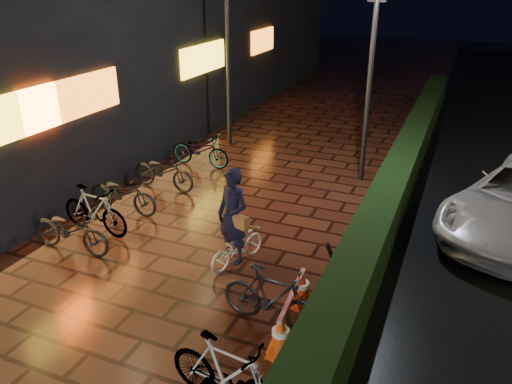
% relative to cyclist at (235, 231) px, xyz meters
% --- Properties ---
extents(ground, '(80.00, 80.00, 0.00)m').
position_rel_cyclist_xyz_m(ground, '(-0.95, -1.96, -0.73)').
color(ground, '#381911').
rests_on(ground, ground).
extents(hedge, '(0.70, 20.00, 1.00)m').
position_rel_cyclist_xyz_m(hedge, '(2.35, 6.04, -0.23)').
color(hedge, black).
rests_on(hedge, ground).
extents(lamp_post_hedge, '(0.46, 0.17, 4.83)m').
position_rel_cyclist_xyz_m(lamp_post_hedge, '(1.31, 5.20, 1.92)').
color(lamp_post_hedge, black).
rests_on(lamp_post_hedge, ground).
extents(lamp_post_sf, '(0.49, 0.14, 5.10)m').
position_rel_cyclist_xyz_m(lamp_post_sf, '(-3.29, 6.58, 2.07)').
color(lamp_post_sf, black).
rests_on(lamp_post_sf, ground).
extents(cyclist, '(0.90, 1.46, 1.98)m').
position_rel_cyclist_xyz_m(cyclist, '(0.00, 0.00, 0.00)').
color(cyclist, silver).
rests_on(cyclist, ground).
extents(traffic_barrier, '(0.52, 1.68, 0.68)m').
position_rel_cyclist_xyz_m(traffic_barrier, '(1.61, -1.36, -0.40)').
color(traffic_barrier, '#DF440B').
rests_on(traffic_barrier, ground).
extents(cart_assembly, '(0.70, 0.60, 1.09)m').
position_rel_cyclist_xyz_m(cart_assembly, '(2.17, -0.14, -0.17)').
color(cart_assembly, black).
rests_on(cart_assembly, ground).
extents(parked_bikes_storefront, '(1.99, 5.93, 1.05)m').
position_rel_cyclist_xyz_m(parked_bikes_storefront, '(-3.27, 1.51, -0.25)').
color(parked_bikes_storefront, black).
rests_on(parked_bikes_storefront, ground).
extents(parked_bikes_hedge, '(1.86, 2.39, 1.05)m').
position_rel_cyclist_xyz_m(parked_bikes_hedge, '(1.34, -2.28, -0.21)').
color(parked_bikes_hedge, black).
rests_on(parked_bikes_hedge, ground).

